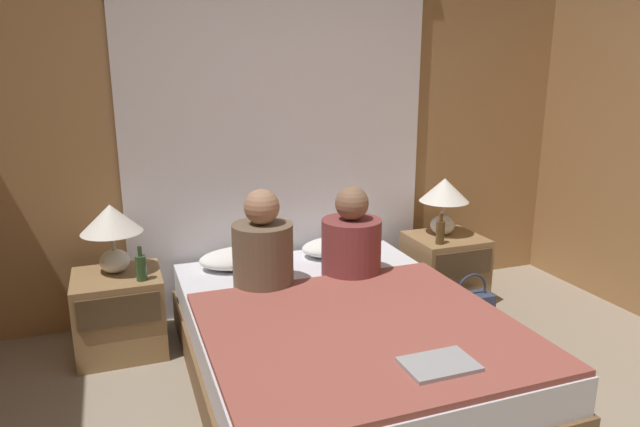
% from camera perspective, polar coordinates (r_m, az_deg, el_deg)
% --- Properties ---
extents(wall_back, '(4.56, 0.06, 2.50)m').
position_cam_1_polar(wall_back, '(3.92, -4.27, 8.51)').
color(wall_back, '#A37547').
rests_on(wall_back, ground_plane).
extents(curtain_panel, '(2.27, 0.03, 2.29)m').
position_cam_1_polar(curtain_panel, '(3.87, -3.98, 6.86)').
color(curtain_panel, white).
rests_on(curtain_panel, ground_plane).
extents(bed, '(1.56, 2.06, 0.41)m').
position_cam_1_polar(bed, '(3.18, 1.97, -12.88)').
color(bed, brown).
rests_on(bed, ground_plane).
extents(nightstand_left, '(0.50, 0.47, 0.48)m').
position_cam_1_polar(nightstand_left, '(3.63, -19.39, -9.39)').
color(nightstand_left, '#937047').
rests_on(nightstand_left, ground_plane).
extents(nightstand_right, '(0.50, 0.47, 0.48)m').
position_cam_1_polar(nightstand_right, '(4.23, 12.32, -5.36)').
color(nightstand_right, '#937047').
rests_on(nightstand_right, ground_plane).
extents(lamp_left, '(0.35, 0.35, 0.41)m').
position_cam_1_polar(lamp_left, '(3.51, -20.14, -1.17)').
color(lamp_left, silver).
rests_on(lamp_left, nightstand_left).
extents(lamp_right, '(0.35, 0.35, 0.41)m').
position_cam_1_polar(lamp_right, '(4.13, 12.31, 1.73)').
color(lamp_right, silver).
rests_on(lamp_right, nightstand_right).
extents(pillow_left, '(0.55, 0.33, 0.12)m').
position_cam_1_polar(pillow_left, '(3.70, -7.76, -4.39)').
color(pillow_left, white).
rests_on(pillow_left, bed).
extents(pillow_right, '(0.55, 0.33, 0.12)m').
position_cam_1_polar(pillow_right, '(3.90, 2.13, -3.28)').
color(pillow_right, white).
rests_on(pillow_right, bed).
extents(blanket_on_bed, '(1.50, 1.41, 0.03)m').
position_cam_1_polar(blanket_on_bed, '(2.84, 4.28, -11.49)').
color(blanket_on_bed, '#994C42').
rests_on(blanket_on_bed, bed).
extents(person_left_in_bed, '(0.35, 0.35, 0.58)m').
position_cam_1_polar(person_left_in_bed, '(3.31, -5.74, -3.48)').
color(person_left_in_bed, brown).
rests_on(person_left_in_bed, bed).
extents(person_right_in_bed, '(0.37, 0.37, 0.56)m').
position_cam_1_polar(person_right_in_bed, '(3.49, 3.15, -2.74)').
color(person_right_in_bed, brown).
rests_on(person_right_in_bed, bed).
extents(beer_bottle_on_left_stand, '(0.06, 0.06, 0.20)m').
position_cam_1_polar(beer_bottle_on_left_stand, '(3.39, -17.46, -5.13)').
color(beer_bottle_on_left_stand, '#2D4C28').
rests_on(beer_bottle_on_left_stand, nightstand_left).
extents(beer_bottle_on_right_stand, '(0.06, 0.06, 0.22)m').
position_cam_1_polar(beer_bottle_on_right_stand, '(3.96, 11.94, -1.79)').
color(beer_bottle_on_right_stand, '#513819').
rests_on(beer_bottle_on_right_stand, nightstand_right).
extents(laptop_on_bed, '(0.31, 0.21, 0.02)m').
position_cam_1_polar(laptop_on_bed, '(2.54, 11.82, -14.55)').
color(laptop_on_bed, '#9EA0A5').
rests_on(laptop_on_bed, blanket_on_bed).
extents(handbag_on_floor, '(0.30, 0.14, 0.34)m').
position_cam_1_polar(handbag_on_floor, '(3.99, 14.83, -8.94)').
color(handbag_on_floor, '#333D56').
rests_on(handbag_on_floor, ground_plane).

